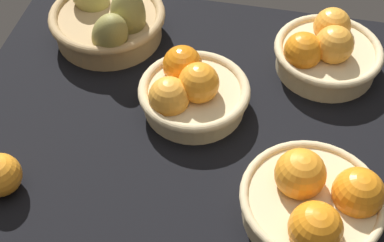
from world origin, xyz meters
TOP-DOWN VIEW (x-y plane):
  - market_tray at (0.00, 0.00)cm, footprint 84.00×72.00cm
  - basket_far_left_pears at (-20.97, 19.44)cm, footprint 23.66×24.97cm
  - basket_near_right at (22.77, -15.72)cm, footprint 22.24×22.24cm
  - basket_center at (-0.48, 3.71)cm, footprint 20.33×20.33cm
  - basket_far_right at (22.69, 19.27)cm, footprint 20.85×20.85cm
  - loose_orange_front_gap at (-26.79, -20.27)cm, footprint 7.10×7.10cm

SIDE VIEW (x-z plane):
  - market_tray at x=0.00cm, z-range 0.00..3.00cm
  - loose_orange_front_gap at x=-26.79cm, z-range 3.00..10.10cm
  - basket_center at x=-0.48cm, z-range 1.75..12.35cm
  - basket_far_right at x=22.69cm, z-range 1.72..12.64cm
  - basket_near_right at x=22.77cm, z-range 1.65..12.83cm
  - basket_far_left_pears at x=-20.97cm, z-range 0.26..14.91cm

